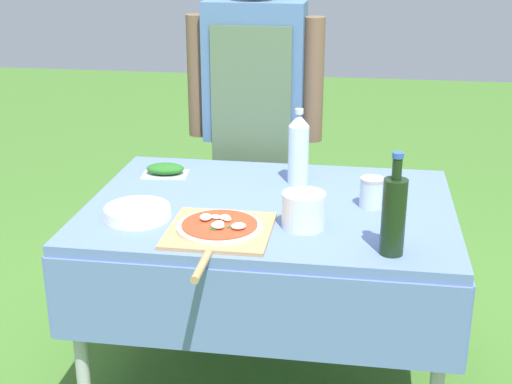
{
  "coord_description": "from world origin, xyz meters",
  "views": [
    {
      "loc": [
        0.3,
        -2.27,
        1.63
      ],
      "look_at": [
        -0.05,
        0.0,
        0.78
      ],
      "focal_mm": 50.0,
      "sensor_mm": 36.0,
      "label": 1
    }
  ],
  "objects_px": {
    "pizza_on_peel": "(219,229)",
    "person_cook": "(255,107)",
    "herb_container": "(165,170)",
    "sauce_jar": "(372,194)",
    "prep_table": "(270,225)",
    "water_bottle": "(298,148)",
    "oil_bottle": "(394,214)",
    "plate_stack": "(137,213)",
    "mixing_tub": "(304,210)"
  },
  "relations": [
    {
      "from": "pizza_on_peel",
      "to": "mixing_tub",
      "type": "height_order",
      "value": "mixing_tub"
    },
    {
      "from": "pizza_on_peel",
      "to": "water_bottle",
      "type": "height_order",
      "value": "water_bottle"
    },
    {
      "from": "person_cook",
      "to": "water_bottle",
      "type": "height_order",
      "value": "person_cook"
    },
    {
      "from": "oil_bottle",
      "to": "sauce_jar",
      "type": "xyz_separation_m",
      "value": [
        -0.06,
        0.37,
        -0.08
      ]
    },
    {
      "from": "person_cook",
      "to": "pizza_on_peel",
      "type": "bearing_deg",
      "value": 93.11
    },
    {
      "from": "prep_table",
      "to": "pizza_on_peel",
      "type": "relative_size",
      "value": 2.53
    },
    {
      "from": "oil_bottle",
      "to": "herb_container",
      "type": "xyz_separation_m",
      "value": [
        -0.84,
        0.58,
        -0.1
      ]
    },
    {
      "from": "person_cook",
      "to": "sauce_jar",
      "type": "xyz_separation_m",
      "value": [
        0.5,
        -0.64,
        -0.13
      ]
    },
    {
      "from": "plate_stack",
      "to": "sauce_jar",
      "type": "height_order",
      "value": "sauce_jar"
    },
    {
      "from": "person_cook",
      "to": "oil_bottle",
      "type": "height_order",
      "value": "person_cook"
    },
    {
      "from": "person_cook",
      "to": "oil_bottle",
      "type": "xyz_separation_m",
      "value": [
        0.56,
        -1.01,
        -0.05
      ]
    },
    {
      "from": "pizza_on_peel",
      "to": "oil_bottle",
      "type": "bearing_deg",
      "value": -7.14
    },
    {
      "from": "prep_table",
      "to": "plate_stack",
      "type": "bearing_deg",
      "value": -154.49
    },
    {
      "from": "sauce_jar",
      "to": "herb_container",
      "type": "bearing_deg",
      "value": 164.65
    },
    {
      "from": "prep_table",
      "to": "person_cook",
      "type": "xyz_separation_m",
      "value": [
        -0.16,
        0.67,
        0.26
      ]
    },
    {
      "from": "pizza_on_peel",
      "to": "water_bottle",
      "type": "bearing_deg",
      "value": 68.89
    },
    {
      "from": "water_bottle",
      "to": "sauce_jar",
      "type": "height_order",
      "value": "water_bottle"
    },
    {
      "from": "pizza_on_peel",
      "to": "plate_stack",
      "type": "height_order",
      "value": "pizza_on_peel"
    },
    {
      "from": "pizza_on_peel",
      "to": "person_cook",
      "type": "bearing_deg",
      "value": 92.15
    },
    {
      "from": "oil_bottle",
      "to": "sauce_jar",
      "type": "distance_m",
      "value": 0.38
    },
    {
      "from": "person_cook",
      "to": "oil_bottle",
      "type": "bearing_deg",
      "value": 120.03
    },
    {
      "from": "prep_table",
      "to": "oil_bottle",
      "type": "xyz_separation_m",
      "value": [
        0.4,
        -0.34,
        0.21
      ]
    },
    {
      "from": "mixing_tub",
      "to": "prep_table",
      "type": "bearing_deg",
      "value": 124.96
    },
    {
      "from": "pizza_on_peel",
      "to": "mixing_tub",
      "type": "distance_m",
      "value": 0.27
    },
    {
      "from": "oil_bottle",
      "to": "plate_stack",
      "type": "bearing_deg",
      "value": 169.76
    },
    {
      "from": "person_cook",
      "to": "herb_container",
      "type": "bearing_deg",
      "value": 57.58
    },
    {
      "from": "oil_bottle",
      "to": "prep_table",
      "type": "bearing_deg",
      "value": 139.57
    },
    {
      "from": "oil_bottle",
      "to": "water_bottle",
      "type": "relative_size",
      "value": 1.1
    },
    {
      "from": "water_bottle",
      "to": "mixing_tub",
      "type": "xyz_separation_m",
      "value": [
        0.06,
        -0.42,
        -0.08
      ]
    },
    {
      "from": "water_bottle",
      "to": "plate_stack",
      "type": "height_order",
      "value": "water_bottle"
    },
    {
      "from": "water_bottle",
      "to": "herb_container",
      "type": "relative_size",
      "value": 1.56
    },
    {
      "from": "water_bottle",
      "to": "mixing_tub",
      "type": "relative_size",
      "value": 2.04
    },
    {
      "from": "prep_table",
      "to": "person_cook",
      "type": "height_order",
      "value": "person_cook"
    },
    {
      "from": "prep_table",
      "to": "sauce_jar",
      "type": "xyz_separation_m",
      "value": [
        0.34,
        0.02,
        0.13
      ]
    },
    {
      "from": "herb_container",
      "to": "plate_stack",
      "type": "bearing_deg",
      "value": -86.4
    },
    {
      "from": "oil_bottle",
      "to": "mixing_tub",
      "type": "bearing_deg",
      "value": 150.25
    },
    {
      "from": "person_cook",
      "to": "plate_stack",
      "type": "height_order",
      "value": "person_cook"
    },
    {
      "from": "oil_bottle",
      "to": "plate_stack",
      "type": "relative_size",
      "value": 1.4
    },
    {
      "from": "person_cook",
      "to": "plate_stack",
      "type": "xyz_separation_m",
      "value": [
        -0.25,
        -0.86,
        -0.16
      ]
    },
    {
      "from": "oil_bottle",
      "to": "plate_stack",
      "type": "xyz_separation_m",
      "value": [
        -0.81,
        0.15,
        -0.1
      ]
    },
    {
      "from": "mixing_tub",
      "to": "sauce_jar",
      "type": "distance_m",
      "value": 0.3
    },
    {
      "from": "sauce_jar",
      "to": "pizza_on_peel",
      "type": "bearing_deg",
      "value": -147.12
    },
    {
      "from": "prep_table",
      "to": "water_bottle",
      "type": "distance_m",
      "value": 0.32
    },
    {
      "from": "herb_container",
      "to": "sauce_jar",
      "type": "height_order",
      "value": "sauce_jar"
    },
    {
      "from": "prep_table",
      "to": "mixing_tub",
      "type": "height_order",
      "value": "mixing_tub"
    },
    {
      "from": "water_bottle",
      "to": "mixing_tub",
      "type": "distance_m",
      "value": 0.43
    },
    {
      "from": "water_bottle",
      "to": "herb_container",
      "type": "distance_m",
      "value": 0.52
    },
    {
      "from": "person_cook",
      "to": "herb_container",
      "type": "height_order",
      "value": "person_cook"
    },
    {
      "from": "water_bottle",
      "to": "pizza_on_peel",
      "type": "bearing_deg",
      "value": -111.13
    },
    {
      "from": "prep_table",
      "to": "oil_bottle",
      "type": "bearing_deg",
      "value": -40.43
    }
  ]
}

